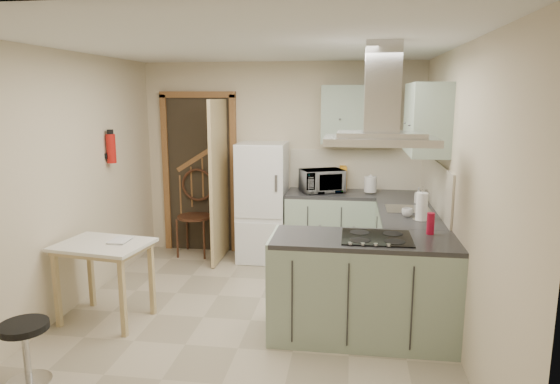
% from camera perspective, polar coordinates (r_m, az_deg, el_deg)
% --- Properties ---
extents(floor, '(4.20, 4.20, 0.00)m').
position_cam_1_polar(floor, '(4.85, -3.37, -14.42)').
color(floor, tan).
rests_on(floor, ground).
extents(ceiling, '(4.20, 4.20, 0.00)m').
position_cam_1_polar(ceiling, '(4.40, -3.75, 16.44)').
color(ceiling, silver).
rests_on(ceiling, back_wall).
extents(back_wall, '(3.60, 0.00, 3.60)m').
position_cam_1_polar(back_wall, '(6.50, 0.18, 3.66)').
color(back_wall, beige).
rests_on(back_wall, floor).
extents(left_wall, '(0.00, 4.20, 4.20)m').
position_cam_1_polar(left_wall, '(5.13, -23.65, 0.75)').
color(left_wall, beige).
rests_on(left_wall, floor).
extents(right_wall, '(0.00, 4.20, 4.20)m').
position_cam_1_polar(right_wall, '(4.46, 19.72, -0.38)').
color(right_wall, beige).
rests_on(right_wall, floor).
extents(doorway, '(1.10, 0.12, 2.10)m').
position_cam_1_polar(doorway, '(6.74, -9.16, 2.07)').
color(doorway, brown).
rests_on(doorway, floor).
extents(fridge, '(0.60, 0.60, 1.50)m').
position_cam_1_polar(fridge, '(6.33, -1.99, -1.15)').
color(fridge, white).
rests_on(fridge, floor).
extents(counter_back, '(1.08, 0.60, 0.90)m').
position_cam_1_polar(counter_back, '(6.31, 5.76, -4.04)').
color(counter_back, '#9EB2A0').
rests_on(counter_back, floor).
extents(counter_right, '(0.60, 1.95, 0.90)m').
position_cam_1_polar(counter_right, '(5.69, 13.99, -6.00)').
color(counter_right, '#9EB2A0').
rests_on(counter_right, floor).
extents(splashback, '(1.68, 0.02, 0.50)m').
position_cam_1_polar(splashback, '(6.45, 8.65, 2.57)').
color(splashback, beige).
rests_on(splashback, counter_back).
extents(wall_cabinet_back, '(0.85, 0.35, 0.70)m').
position_cam_1_polar(wall_cabinet_back, '(6.22, 8.76, 8.75)').
color(wall_cabinet_back, '#9EB2A0').
rests_on(wall_cabinet_back, back_wall).
extents(wall_cabinet_right, '(0.35, 0.90, 0.70)m').
position_cam_1_polar(wall_cabinet_right, '(5.20, 16.40, 8.02)').
color(wall_cabinet_right, '#9EB2A0').
rests_on(wall_cabinet_right, right_wall).
extents(peninsula, '(1.55, 0.65, 0.90)m').
position_cam_1_polar(peninsula, '(4.42, 9.45, -10.79)').
color(peninsula, '#9EB2A0').
rests_on(peninsula, floor).
extents(hob, '(0.58, 0.50, 0.01)m').
position_cam_1_polar(hob, '(4.28, 10.99, -5.13)').
color(hob, black).
rests_on(hob, peninsula).
extents(extractor_hood, '(0.90, 0.55, 0.10)m').
position_cam_1_polar(extractor_hood, '(4.13, 11.40, 5.78)').
color(extractor_hood, silver).
rests_on(extractor_hood, ceiling).
extents(sink, '(0.45, 0.40, 0.01)m').
position_cam_1_polar(sink, '(5.41, 14.40, -1.92)').
color(sink, silver).
rests_on(sink, counter_right).
extents(fire_extinguisher, '(0.10, 0.10, 0.32)m').
position_cam_1_polar(fire_extinguisher, '(5.85, -18.74, 4.72)').
color(fire_extinguisher, '#B2140F').
rests_on(fire_extinguisher, left_wall).
extents(drop_leaf_table, '(0.88, 0.71, 0.75)m').
position_cam_1_polar(drop_leaf_table, '(4.98, -19.31, -9.68)').
color(drop_leaf_table, tan).
rests_on(drop_leaf_table, floor).
extents(bentwood_chair, '(0.47, 0.47, 1.02)m').
position_cam_1_polar(bentwood_chair, '(6.66, -9.73, -2.81)').
color(bentwood_chair, '#4C2D19').
rests_on(bentwood_chair, floor).
extents(stool, '(0.43, 0.43, 0.47)m').
position_cam_1_polar(stool, '(4.25, -27.01, -16.06)').
color(stool, black).
rests_on(stool, floor).
extents(microwave, '(0.60, 0.52, 0.28)m').
position_cam_1_polar(microwave, '(6.19, 4.82, 1.28)').
color(microwave, black).
rests_on(microwave, counter_back).
extents(kettle, '(0.17, 0.17, 0.23)m').
position_cam_1_polar(kettle, '(6.18, 10.29, 0.88)').
color(kettle, silver).
rests_on(kettle, counter_back).
extents(cereal_box, '(0.10, 0.21, 0.30)m').
position_cam_1_polar(cereal_box, '(6.37, 7.21, 1.61)').
color(cereal_box, orange).
rests_on(cereal_box, counter_back).
extents(soap_bottle, '(0.10, 0.10, 0.17)m').
position_cam_1_polar(soap_bottle, '(5.76, 15.54, -0.36)').
color(soap_bottle, '#B6B6C3').
rests_on(soap_bottle, counter_right).
extents(paper_towel, '(0.12, 0.12, 0.28)m').
position_cam_1_polar(paper_towel, '(4.95, 15.89, -1.57)').
color(paper_towel, white).
rests_on(paper_towel, counter_right).
extents(cup, '(0.12, 0.12, 0.08)m').
position_cam_1_polar(cup, '(5.08, 14.33, -2.29)').
color(cup, white).
rests_on(cup, counter_right).
extents(red_bottle, '(0.07, 0.07, 0.19)m').
position_cam_1_polar(red_bottle, '(4.49, 16.83, -3.47)').
color(red_bottle, '#B60F2E').
rests_on(red_bottle, peninsula).
extents(book, '(0.17, 0.23, 0.10)m').
position_cam_1_polar(book, '(4.88, -18.74, -4.78)').
color(book, '#A33636').
rests_on(book, drop_leaf_table).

